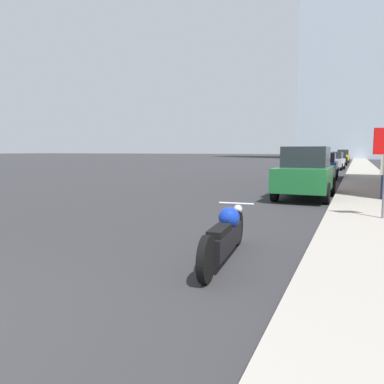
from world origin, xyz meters
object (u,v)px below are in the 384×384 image
parked_car_green (306,173)px  parked_car_silver (334,161)px  parked_car_black (338,158)px  parked_car_blue (322,165)px  parked_car_yellow (343,156)px  motorcycle (225,235)px

parked_car_green → parked_car_silver: bearing=91.5°
parked_car_black → parked_car_blue: bearing=-94.2°
parked_car_black → parked_car_yellow: size_ratio=1.16×
parked_car_silver → parked_car_yellow: size_ratio=1.02×
parked_car_blue → parked_car_silver: size_ratio=1.14×
motorcycle → parked_car_silver: parked_car_silver is taller
parked_car_black → parked_car_yellow: 11.25m
parked_car_green → parked_car_yellow: (-0.25, 45.45, 0.00)m
parked_car_black → parked_car_yellow: (0.15, 11.25, 0.10)m
motorcycle → parked_car_green: 8.34m
parked_car_silver → parked_car_black: (-0.15, 12.13, 0.02)m
parked_car_green → parked_car_black: 34.20m
motorcycle → parked_car_yellow: (-0.07, 53.77, 0.52)m
motorcycle → parked_car_green: bearing=82.8°
parked_car_blue → parked_car_yellow: bearing=88.6°
parked_car_black → parked_car_green: bearing=-93.8°
motorcycle → parked_car_silver: size_ratio=0.68×
parked_car_green → parked_car_blue: (-0.32, 10.52, -0.11)m
parked_car_green → parked_car_black: bearing=91.5°
parked_car_green → parked_car_silver: (-0.25, 22.07, -0.12)m
parked_car_green → parked_car_silver: 22.07m
motorcycle → parked_car_green: parked_car_green is taller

